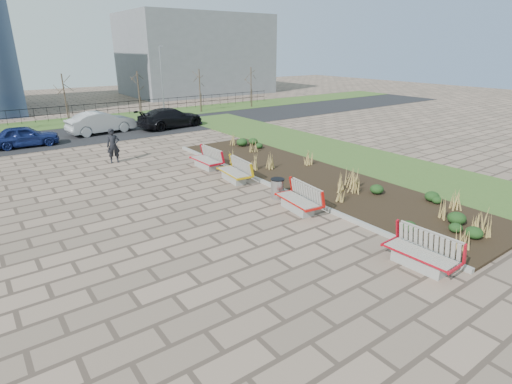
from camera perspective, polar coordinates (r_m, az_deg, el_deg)
ground at (r=12.22m, az=2.64°, el=-9.32°), size 120.00×120.00×0.00m
planting_bed at (r=19.48m, az=7.85°, el=2.10°), size 4.50×18.00×0.10m
planting_curb at (r=18.00m, az=2.47°, el=0.85°), size 0.16×18.00×0.15m
grass_verge_near at (r=22.92m, az=16.51°, el=4.11°), size 5.00×38.00×0.04m
grass_verge_far at (r=37.36m, az=-25.59°, el=8.91°), size 80.00×5.00×0.04m
road at (r=31.57m, az=-23.35°, el=7.50°), size 80.00×7.00×0.02m
bench_a at (r=12.39m, az=22.41°, el=-7.89°), size 0.99×2.14×1.00m
bench_b at (r=15.40m, az=5.95°, el=-0.94°), size 1.13×2.19×1.00m
bench_c at (r=18.79m, az=-3.24°, el=3.03°), size 1.10×2.18×1.00m
bench_d at (r=21.00m, az=-7.22°, el=4.73°), size 0.96×2.12×1.00m
litter_bin at (r=16.65m, az=3.08°, el=0.46°), size 0.55×0.55×0.83m
pedestrian at (r=23.09m, az=-19.72°, el=6.23°), size 0.76×0.58×1.87m
car_blue at (r=29.29m, az=-30.14°, el=6.91°), size 3.98×1.81×1.33m
car_silver at (r=31.59m, az=-21.25°, el=9.26°), size 4.93×2.24×1.57m
car_black at (r=32.33m, az=-12.10°, el=10.34°), size 5.48×2.83×1.52m
tree_c at (r=35.63m, az=-25.58°, el=11.78°), size 1.40×1.40×4.00m
tree_d at (r=37.23m, az=-16.36°, el=13.17°), size 1.40×1.40×4.00m
tree_e at (r=39.68m, az=-8.01°, el=14.14°), size 1.40×1.40×4.00m
tree_f at (r=42.84m, az=-0.71°, el=14.75°), size 1.40×1.40×4.00m
lamp_east at (r=37.41m, az=-13.28°, el=15.01°), size 0.24×0.60×6.00m
railing_fence at (r=38.73m, az=-26.19°, el=10.09°), size 44.00×0.10×1.20m
building_grey at (r=56.93m, az=-8.57°, el=18.83°), size 18.00×12.00×10.00m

